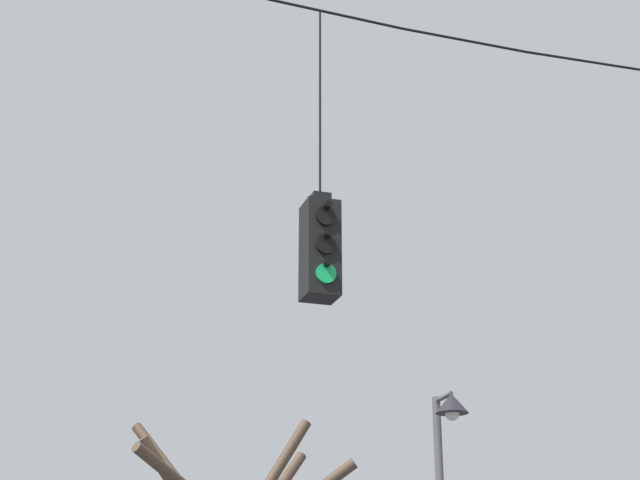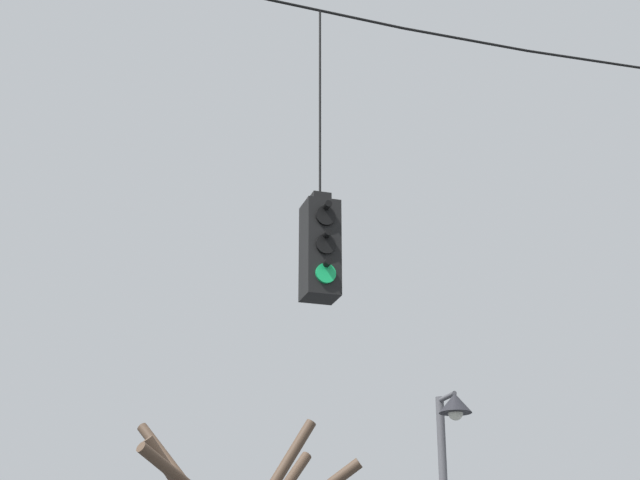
# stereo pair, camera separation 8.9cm
# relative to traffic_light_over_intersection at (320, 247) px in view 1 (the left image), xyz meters

# --- Properties ---
(span_wire) EXTENTS (10.89, 0.03, 0.34)m
(span_wire) POSITION_rel_traffic_light_over_intersection_xyz_m (1.75, 0.00, 2.85)
(span_wire) COLOR black
(traffic_light_over_intersection) EXTENTS (0.34, 0.58, 3.30)m
(traffic_light_over_intersection) POSITION_rel_traffic_light_over_intersection_xyz_m (0.00, 0.00, 0.00)
(traffic_light_over_intersection) COLOR black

